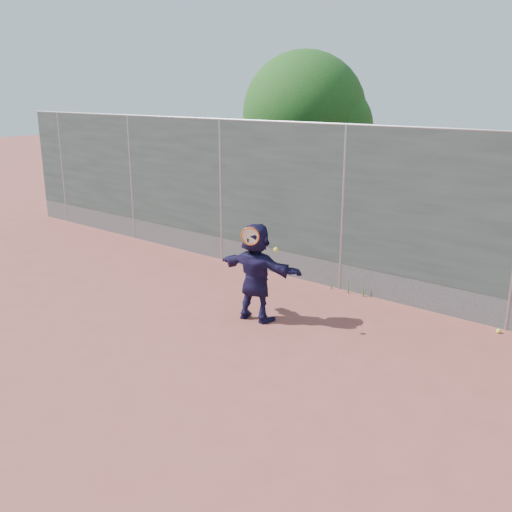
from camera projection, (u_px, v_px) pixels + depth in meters
The scene contains 7 objects.
ground at pixel (209, 352), 8.08m from camera, with size 80.00×80.00×0.00m, color #9E4C42.
player at pixel (256, 272), 9.02m from camera, with size 1.48×0.47×1.59m, color #1A153B.
ball_ground at pixel (498, 331), 8.69m from camera, with size 0.07×0.07×0.07m, color yellow.
fence at pixel (343, 205), 10.23m from camera, with size 20.00×0.06×3.03m.
swing_action at pixel (253, 239), 8.65m from camera, with size 0.65×0.16×0.51m.
tree_left at pixel (310, 117), 13.85m from camera, with size 3.15×3.00×4.53m.
weed_clump at pixel (350, 287), 10.36m from camera, with size 0.68×0.07×0.30m.
Camera 1 is at (5.23, -5.26, 3.56)m, focal length 40.00 mm.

